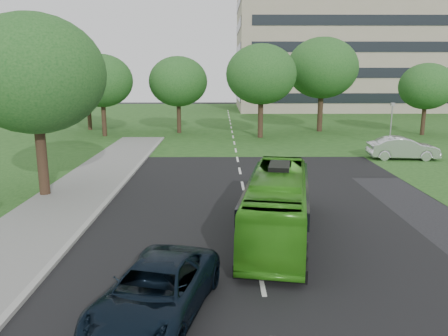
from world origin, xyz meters
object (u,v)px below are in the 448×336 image
(tree_side_near, at_px, (34,74))
(sedan, at_px, (403,148))
(tree_park_f, at_px, (87,82))
(tree_park_a, at_px, (102,81))
(camera_pole, at_px, (391,118))
(tree_park_c, at_px, (261,74))
(office_building, at_px, (351,38))
(tree_park_e, at_px, (427,86))
(bus, at_px, (277,204))
(suv, at_px, (156,291))
(tree_park_d, at_px, (322,68))
(tree_park_b, at_px, (178,82))

(tree_side_near, relative_size, sedan, 1.82)
(tree_park_f, distance_m, tree_side_near, 28.61)
(tree_park_a, distance_m, tree_side_near, 23.06)
(sedan, distance_m, camera_pole, 6.28)
(tree_park_c, xyz_separation_m, tree_park_f, (-19.26, 6.28, -0.85))
(tree_park_c, bearing_deg, office_building, 62.16)
(tree_park_f, bearing_deg, tree_park_e, -7.13)
(camera_pole, bearing_deg, sedan, -96.18)
(tree_park_e, bearing_deg, camera_pole, -130.64)
(bus, bearing_deg, sedan, 64.09)
(tree_park_e, distance_m, suv, 42.54)
(tree_park_c, distance_m, tree_park_d, 8.62)
(tree_park_c, relative_size, suv, 1.75)
(tree_park_f, relative_size, suv, 1.51)
(tree_park_b, relative_size, sedan, 1.59)
(office_building, relative_size, bus, 4.29)
(tree_park_b, relative_size, suv, 1.55)
(tree_park_a, height_order, suv, tree_park_a)
(tree_park_a, xyz_separation_m, tree_park_d, (23.39, 3.61, 1.31))
(tree_park_f, bearing_deg, office_building, 38.00)
(tree_park_b, distance_m, bus, 32.14)
(tree_park_c, distance_m, tree_park_f, 20.28)
(office_building, bearing_deg, tree_park_e, -92.83)
(tree_park_d, height_order, camera_pole, tree_park_d)
(tree_park_f, distance_m, bus, 38.31)
(tree_park_c, bearing_deg, tree_park_f, 161.95)
(tree_side_near, xyz_separation_m, camera_pole, (24.71, 16.10, -3.91))
(tree_park_e, distance_m, sedan, 15.83)
(tree_park_c, bearing_deg, tree_park_b, 157.66)
(tree_park_f, height_order, suv, tree_park_f)
(tree_park_f, bearing_deg, tree_park_a, -59.44)
(tree_park_a, distance_m, tree_park_c, 16.29)
(tree_park_f, height_order, bus, tree_park_f)
(office_building, bearing_deg, tree_park_c, -117.84)
(tree_park_a, relative_size, sedan, 1.62)
(office_building, height_order, sedan, office_building)
(tree_park_e, xyz_separation_m, bus, (-19.25, -29.23, -3.81))
(tree_park_a, xyz_separation_m, tree_side_near, (2.71, -22.89, 0.73))
(tree_park_e, height_order, camera_pole, tree_park_e)
(tree_park_f, relative_size, tree_side_near, 0.85)
(tree_park_b, distance_m, suv, 37.61)
(tree_park_a, relative_size, tree_park_f, 1.04)
(tree_side_near, xyz_separation_m, sedan, (23.44, 10.17, -5.58))
(office_building, height_order, tree_side_near, office_building)
(tree_park_d, xyz_separation_m, camera_pole, (4.04, -10.40, -4.49))
(tree_park_e, relative_size, tree_side_near, 0.79)
(tree_side_near, bearing_deg, camera_pole, 33.08)
(tree_park_f, xyz_separation_m, bus, (17.49, -33.83, -4.20))
(tree_park_c, xyz_separation_m, tree_park_e, (17.47, 1.68, -1.23))
(tree_park_a, distance_m, tree_park_d, 23.70)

